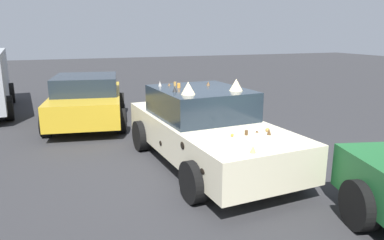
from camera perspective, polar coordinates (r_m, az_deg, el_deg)
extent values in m
plane|color=#2D2D30|center=(6.99, 2.32, -6.98)|extent=(60.00, 60.00, 0.00)
cube|color=beige|center=(6.80, 2.37, -2.40)|extent=(4.43, 2.07, 0.61)
cube|color=#1E2833|center=(6.92, 1.33, 2.81)|extent=(1.96, 1.75, 0.54)
cylinder|color=black|center=(6.30, 15.35, -6.72)|extent=(0.66, 0.27, 0.64)
cylinder|color=black|center=(5.39, 0.22, -9.80)|extent=(0.66, 0.27, 0.64)
cylinder|color=black|center=(8.42, 3.69, -1.06)|extent=(0.66, 0.27, 0.64)
cylinder|color=black|center=(7.75, -8.12, -2.47)|extent=(0.66, 0.27, 0.64)
ellipsoid|color=black|center=(7.54, 7.00, -0.64)|extent=(0.18, 0.03, 0.15)
ellipsoid|color=black|center=(6.87, 10.82, -3.17)|extent=(0.12, 0.03, 0.15)
ellipsoid|color=black|center=(7.23, 8.52, -0.84)|extent=(0.16, 0.03, 0.15)
ellipsoid|color=black|center=(6.62, -5.04, -3.72)|extent=(0.12, 0.03, 0.10)
ellipsoid|color=black|center=(6.32, 14.23, -2.64)|extent=(0.20, 0.03, 0.10)
ellipsoid|color=black|center=(7.86, -8.38, -1.10)|extent=(0.17, 0.03, 0.10)
ellipsoid|color=black|center=(5.07, 1.66, -8.18)|extent=(0.13, 0.03, 0.08)
ellipsoid|color=black|center=(5.63, -1.55, -4.09)|extent=(0.15, 0.03, 0.12)
ellipsoid|color=black|center=(5.93, 18.05, -6.59)|extent=(0.16, 0.03, 0.16)
ellipsoid|color=black|center=(6.96, 10.22, -2.61)|extent=(0.11, 0.03, 0.15)
ellipsoid|color=black|center=(7.72, 6.34, -1.46)|extent=(0.15, 0.03, 0.09)
cone|color=tan|center=(4.93, 9.69, -4.62)|extent=(0.09, 0.09, 0.10)
sphere|color=#A87A38|center=(6.00, 11.92, -1.55)|extent=(0.07, 0.07, 0.07)
cylinder|color=#51381E|center=(5.75, 8.64, -2.01)|extent=(0.06, 0.06, 0.08)
cone|color=#51381E|center=(5.94, 10.38, -1.59)|extent=(0.10, 0.10, 0.07)
sphere|color=orange|center=(5.63, 6.41, -2.43)|extent=(0.05, 0.05, 0.05)
cone|color=#51381E|center=(5.83, 12.17, -1.84)|extent=(0.10, 0.10, 0.10)
cone|color=silver|center=(5.95, 10.42, -1.34)|extent=(0.14, 0.14, 0.12)
cone|color=black|center=(6.48, -2.77, 4.94)|extent=(0.12, 0.12, 0.10)
cone|color=gray|center=(7.20, -5.13, 5.79)|extent=(0.08, 0.08, 0.10)
cylinder|color=#A87A38|center=(7.28, -2.73, 5.80)|extent=(0.08, 0.08, 0.07)
cone|color=#51381E|center=(7.25, -3.67, 5.70)|extent=(0.07, 0.07, 0.06)
cylinder|color=orange|center=(6.97, -2.12, 5.52)|extent=(0.07, 0.07, 0.09)
cone|color=#51381E|center=(7.29, 2.60, 5.84)|extent=(0.11, 0.11, 0.08)
cone|color=beige|center=(6.64, 7.05, 5.59)|extent=(0.25, 0.25, 0.22)
cone|color=beige|center=(6.20, -0.62, 5.10)|extent=(0.25, 0.25, 0.22)
cylinder|color=black|center=(14.37, -26.91, 3.86)|extent=(0.74, 0.30, 0.72)
cylinder|color=black|center=(11.53, -27.15, 1.70)|extent=(0.74, 0.30, 0.72)
cube|color=gold|center=(10.35, -16.28, 2.64)|extent=(4.17, 2.35, 0.61)
cube|color=#1E2833|center=(10.15, -16.53, 5.49)|extent=(2.09, 1.88, 0.46)
cylinder|color=black|center=(11.70, -20.11, 2.30)|extent=(0.65, 0.32, 0.62)
cylinder|color=black|center=(11.56, -11.29, 2.75)|extent=(0.65, 0.32, 0.62)
cylinder|color=black|center=(9.34, -22.23, -0.64)|extent=(0.65, 0.32, 0.62)
cylinder|color=black|center=(9.16, -11.17, -0.12)|extent=(0.65, 0.32, 0.62)
cylinder|color=black|center=(5.17, 25.10, -12.17)|extent=(0.69, 0.37, 0.66)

